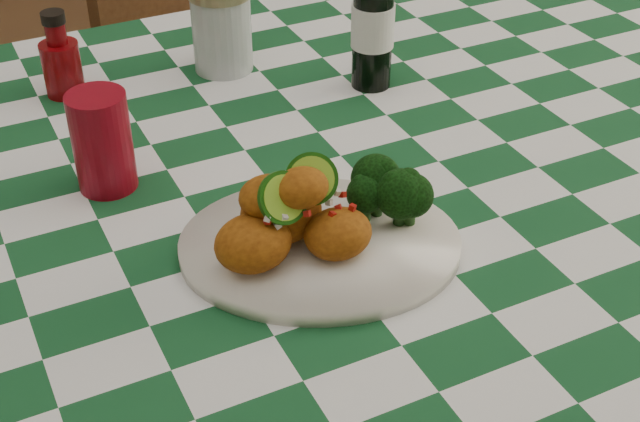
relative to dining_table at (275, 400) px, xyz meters
name	(u,v)px	position (x,y,z in m)	size (l,w,h in m)	color
dining_table	(275,400)	(0.00, 0.00, 0.00)	(1.66, 1.06, 0.79)	#144B24
plate	(320,246)	(-0.01, -0.16, 0.40)	(0.30, 0.23, 0.02)	white
fried_chicken_pile	(299,208)	(-0.03, -0.16, 0.46)	(0.15, 0.11, 0.10)	#A2560F
broccoli_side	(377,191)	(0.07, -0.15, 0.44)	(0.08, 0.08, 0.06)	black
red_tumbler	(102,142)	(-0.17, 0.06, 0.45)	(0.07, 0.07, 0.12)	maroon
ketchup_bottle	(60,54)	(-0.17, 0.32, 0.45)	(0.05, 0.05, 0.12)	#690508
mason_jar	(222,29)	(0.06, 0.29, 0.45)	(0.09, 0.09, 0.12)	#B2BCBA
beer_bottle	(373,14)	(0.23, 0.15, 0.50)	(0.06, 0.06, 0.21)	black
wooden_chair_right	(243,102)	(0.25, 0.74, 0.07)	(0.42, 0.44, 0.93)	#472814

